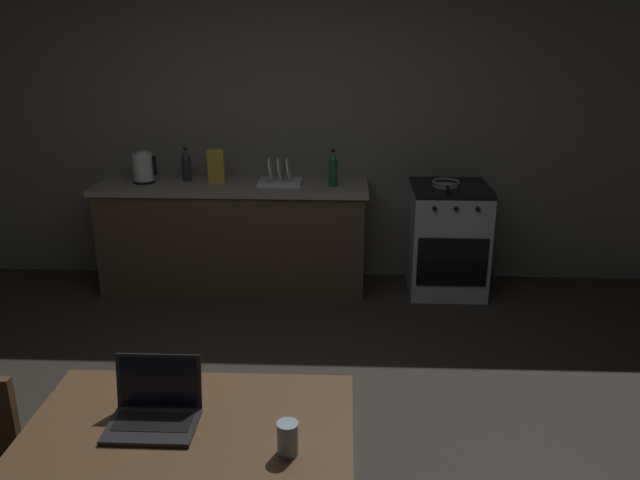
{
  "coord_description": "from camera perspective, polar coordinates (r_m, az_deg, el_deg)",
  "views": [
    {
      "loc": [
        0.43,
        -2.91,
        2.13
      ],
      "look_at": [
        0.27,
        0.96,
        0.8
      ],
      "focal_mm": 36.47,
      "sensor_mm": 36.0,
      "label": 1
    }
  ],
  "objects": [
    {
      "name": "drinking_glass",
      "position": [
        2.3,
        -2.85,
        -16.98
      ],
      "size": [
        0.07,
        0.07,
        0.12
      ],
      "color": "#99B7C6",
      "rests_on": "dining_table"
    },
    {
      "name": "kitchen_counter",
      "position": [
        5.36,
        -7.5,
        0.38
      ],
      "size": [
        2.16,
        0.64,
        0.88
      ],
      "color": "#4C3D2D",
      "rests_on": "ground_plane"
    },
    {
      "name": "electric_kettle",
      "position": [
        5.38,
        -15.25,
        6.13
      ],
      "size": [
        0.19,
        0.17,
        0.25
      ],
      "color": "black",
      "rests_on": "kitchen_counter"
    },
    {
      "name": "bottle_b",
      "position": [
        5.36,
        -11.66,
        6.46
      ],
      "size": [
        0.07,
        0.07,
        0.27
      ],
      "color": "#2D2D33",
      "rests_on": "kitchen_counter"
    },
    {
      "name": "bottle",
      "position": [
        5.08,
        1.15,
        6.26
      ],
      "size": [
        0.07,
        0.07,
        0.29
      ],
      "color": "#19592D",
      "rests_on": "kitchen_counter"
    },
    {
      "name": "frying_pan",
      "position": [
        5.18,
        10.99,
        4.89
      ],
      "size": [
        0.22,
        0.39,
        0.05
      ],
      "color": "gray",
      "rests_on": "stove_oven"
    },
    {
      "name": "stove_oven",
      "position": [
        5.35,
        11.11,
        0.1
      ],
      "size": [
        0.6,
        0.62,
        0.88
      ],
      "color": "#B7BABF",
      "rests_on": "ground_plane"
    },
    {
      "name": "cereal_box",
      "position": [
        5.25,
        -9.1,
        6.42
      ],
      "size": [
        0.13,
        0.05,
        0.27
      ],
      "color": "gold",
      "rests_on": "kitchen_counter"
    },
    {
      "name": "back_wall",
      "position": [
        5.41,
        0.93,
        10.73
      ],
      "size": [
        6.4,
        0.1,
        2.73
      ],
      "primitive_type": "cube",
      "color": "slate",
      "rests_on": "ground_plane"
    },
    {
      "name": "dish_rack",
      "position": [
        5.17,
        -3.53,
        5.44
      ],
      "size": [
        0.34,
        0.26,
        0.21
      ],
      "color": "silver",
      "rests_on": "kitchen_counter"
    },
    {
      "name": "laptop",
      "position": [
        2.53,
        -14.33,
        -14.35
      ],
      "size": [
        0.32,
        0.25,
        0.23
      ],
      "rotation": [
        0.0,
        0.0,
        -0.14
      ],
      "color": "#232326",
      "rests_on": "dining_table"
    },
    {
      "name": "ground_plane",
      "position": [
        3.64,
        -5.18,
        -17.06
      ],
      "size": [
        12.0,
        12.0,
        0.0
      ],
      "primitive_type": "plane",
      "color": "#2D2823"
    },
    {
      "name": "dining_table",
      "position": [
        2.5,
        -11.62,
        -17.79
      ],
      "size": [
        1.19,
        0.87,
        0.72
      ],
      "color": "brown",
      "rests_on": "ground_plane"
    }
  ]
}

